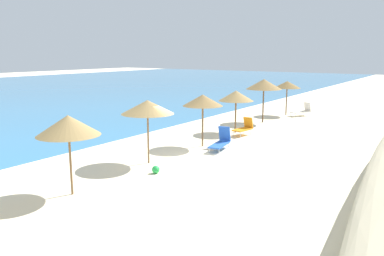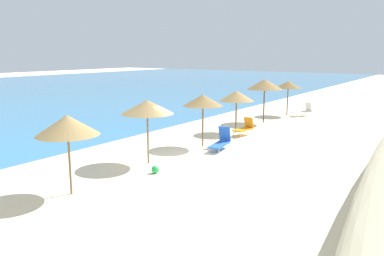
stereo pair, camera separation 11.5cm
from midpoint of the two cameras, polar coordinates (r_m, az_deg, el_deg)
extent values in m
plane|color=beige|center=(16.96, -0.11, -5.01)|extent=(160.00, 160.00, 0.00)
cylinder|color=brown|center=(13.52, -17.25, -4.89)|extent=(0.07, 0.07, 2.17)
cone|color=#9E7F4C|center=(13.24, -17.56, 0.41)|extent=(2.08, 2.08, 0.67)
cylinder|color=brown|center=(16.65, -6.29, -1.30)|extent=(0.08, 0.08, 2.30)
cone|color=#9E7F4C|center=(16.43, -6.38, 3.09)|extent=(2.22, 2.22, 0.58)
cylinder|color=brown|center=(19.58, 1.75, 0.48)|extent=(0.09, 0.09, 2.22)
cone|color=olive|center=(19.39, 1.77, 4.09)|extent=(2.01, 2.01, 0.57)
cylinder|color=brown|center=(23.16, 6.61, 1.83)|extent=(0.10, 0.10, 2.04)
cone|color=#9E7F4C|center=(23.01, 6.68, 4.71)|extent=(2.06, 2.06, 0.60)
cylinder|color=brown|center=(26.82, 10.62, 3.35)|extent=(0.09, 0.09, 2.41)
cone|color=olive|center=(26.67, 10.72, 6.33)|extent=(2.39, 2.39, 0.68)
cylinder|color=brown|center=(30.40, 13.92, 3.90)|extent=(0.09, 0.09, 2.21)
cone|color=olive|center=(30.28, 14.03, 6.18)|extent=(2.01, 2.01, 0.52)
cube|color=blue|center=(18.90, 4.17, -2.47)|extent=(1.66, 0.85, 0.07)
cube|color=blue|center=(19.50, 4.97, -0.85)|extent=(0.38, 0.63, 0.79)
cylinder|color=silver|center=(18.42, 2.70, -3.32)|extent=(0.04, 0.04, 0.25)
cylinder|color=silver|center=(18.24, 4.15, -3.48)|extent=(0.04, 0.04, 0.25)
cylinder|color=silver|center=(19.64, 4.18, -2.44)|extent=(0.04, 0.04, 0.25)
cylinder|color=silver|center=(19.47, 5.56, -2.58)|extent=(0.04, 0.04, 0.25)
cube|color=white|center=(30.28, 15.78, 2.27)|extent=(1.60, 1.30, 0.07)
cube|color=white|center=(30.69, 16.81, 2.99)|extent=(0.50, 0.65, 0.70)
cylinder|color=silver|center=(30.11, 14.52, 1.95)|extent=(0.04, 0.04, 0.28)
cylinder|color=silver|center=(29.70, 15.18, 1.80)|extent=(0.04, 0.04, 0.28)
cylinder|color=silver|center=(30.92, 16.33, 2.09)|extent=(0.04, 0.04, 0.28)
cylinder|color=silver|center=(30.52, 16.99, 1.94)|extent=(0.04, 0.04, 0.28)
cube|color=orange|center=(22.38, 7.58, -0.23)|extent=(1.33, 0.75, 0.07)
cube|color=orange|center=(22.80, 8.45, 0.79)|extent=(0.28, 0.60, 0.65)
cylinder|color=silver|center=(22.13, 6.25, -0.85)|extent=(0.04, 0.04, 0.33)
cylinder|color=silver|center=(21.85, 7.29, -1.03)|extent=(0.04, 0.04, 0.33)
cylinder|color=silver|center=(22.99, 7.83, -0.44)|extent=(0.04, 0.04, 0.33)
cylinder|color=silver|center=(22.72, 8.85, -0.61)|extent=(0.04, 0.04, 0.33)
sphere|color=green|center=(15.44, -5.19, -6.07)|extent=(0.31, 0.31, 0.31)
camera|label=1|loc=(0.06, -89.82, 0.03)|focal=36.40mm
camera|label=2|loc=(0.06, 90.18, -0.03)|focal=36.40mm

